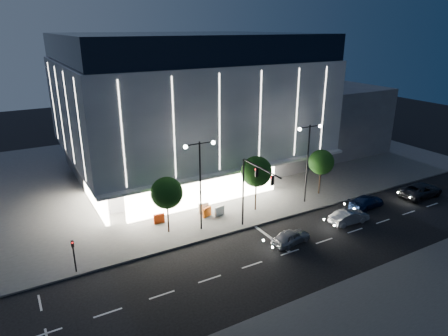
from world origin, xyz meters
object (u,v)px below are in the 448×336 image
at_px(tree_mid, 256,173).
at_px(tree_right, 321,163).
at_px(car_third, 366,202).
at_px(car_fourth, 421,190).
at_px(barrier_a, 159,219).
at_px(barrier_d, 220,211).
at_px(car_lead, 291,237).
at_px(street_lamp_west, 200,173).
at_px(car_second, 349,217).
at_px(barrier_b, 204,207).
at_px(street_lamp_east, 308,152).
at_px(ped_signal_far, 74,253).
at_px(barrier_c, 207,212).
at_px(tree_left, 167,195).
at_px(traffic_mast, 252,184).

xyz_separation_m(tree_mid, tree_right, (9.00, -0.00, -0.45)).
distance_m(car_third, car_fourth, 7.94).
relative_size(barrier_a, barrier_d, 1.00).
xyz_separation_m(car_lead, barrier_a, (-9.14, 9.49, -0.03)).
height_order(street_lamp_west, car_second, street_lamp_west).
xyz_separation_m(car_third, barrier_d, (-15.06, 6.02, -0.03)).
height_order(tree_mid, barrier_b, tree_mid).
bearing_deg(street_lamp_west, tree_mid, 8.26).
distance_m(car_lead, car_fourth, 19.96).
bearing_deg(car_lead, barrier_a, 36.19).
height_order(street_lamp_east, ped_signal_far, street_lamp_east).
bearing_deg(ped_signal_far, barrier_c, 14.84).
relative_size(ped_signal_far, barrier_b, 2.73).
bearing_deg(barrier_d, barrier_b, 117.25).
bearing_deg(tree_right, barrier_c, 175.56).
distance_m(ped_signal_far, tree_left, 9.61).
distance_m(tree_mid, car_third, 12.78).
distance_m(street_lamp_west, tree_left, 3.69).
relative_size(street_lamp_west, barrier_d, 8.18).
bearing_deg(street_lamp_west, barrier_b, 59.81).
bearing_deg(car_second, car_third, -66.07).
bearing_deg(car_lead, car_third, -88.05).
height_order(traffic_mast, tree_right, traffic_mast).
xyz_separation_m(street_lamp_east, car_fourth, (12.93, -5.30, -5.17)).
bearing_deg(barrier_a, barrier_b, 6.11).
bearing_deg(traffic_mast, street_lamp_west, 146.35).
bearing_deg(barrier_c, tree_right, -25.45).
bearing_deg(barrier_a, street_lamp_east, -6.27).
bearing_deg(barrier_c, car_fourth, -38.06).
distance_m(barrier_b, barrier_c, 1.15).
xyz_separation_m(street_lamp_east, barrier_d, (-10.00, 1.74, -5.31)).
distance_m(street_lamp_east, car_third, 8.47).
bearing_deg(car_third, tree_left, 69.48).
xyz_separation_m(barrier_a, barrier_d, (6.14, -1.41, 0.00)).
distance_m(car_lead, car_second, 7.62).
relative_size(barrier_b, barrier_d, 1.00).
distance_m(car_fourth, barrier_b, 25.52).
bearing_deg(tree_right, street_lamp_west, -176.36).
relative_size(tree_right, barrier_c, 5.01).
height_order(tree_left, barrier_a, tree_left).
height_order(car_fourth, barrier_d, car_fourth).
bearing_deg(car_lead, ped_signal_far, 67.22).
bearing_deg(barrier_d, ped_signal_far, -176.18).
xyz_separation_m(tree_left, barrier_c, (4.69, 1.11, -3.38)).
xyz_separation_m(street_lamp_east, ped_signal_far, (-25.00, -1.50, -4.07)).
distance_m(street_lamp_west, ped_signal_far, 12.76).
bearing_deg(tree_left, barrier_c, 13.33).
height_order(traffic_mast, car_lead, traffic_mast).
distance_m(car_fourth, barrier_d, 23.99).
height_order(barrier_b, barrier_d, same).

